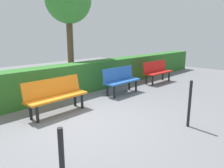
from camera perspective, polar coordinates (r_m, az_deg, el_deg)
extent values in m
plane|color=slate|center=(4.97, -8.32, -9.79)|extent=(19.54, 19.54, 0.00)
cube|color=red|center=(8.84, 12.21, 2.99)|extent=(1.49, 0.48, 0.05)
cube|color=red|center=(8.91, 11.26, 4.64)|extent=(1.48, 0.17, 0.42)
cylinder|color=black|center=(9.29, 14.93, 1.95)|extent=(0.07, 0.07, 0.39)
cylinder|color=black|center=(9.44, 13.37, 2.21)|extent=(0.07, 0.07, 0.39)
cylinder|color=black|center=(8.32, 10.75, 0.89)|extent=(0.07, 0.07, 0.39)
cylinder|color=black|center=(8.49, 9.09, 1.20)|extent=(0.07, 0.07, 0.39)
cube|color=blue|center=(7.01, 2.77, 0.68)|extent=(1.39, 0.43, 0.05)
cube|color=blue|center=(7.09, 1.64, 2.77)|extent=(1.39, 0.11, 0.42)
cylinder|color=black|center=(7.38, 6.42, -0.51)|extent=(0.07, 0.07, 0.39)
cylinder|color=black|center=(7.56, 4.62, -0.14)|extent=(0.07, 0.07, 0.39)
cylinder|color=black|center=(6.57, 0.61, -2.12)|extent=(0.07, 0.07, 0.39)
cylinder|color=black|center=(6.78, -1.24, -1.66)|extent=(0.07, 0.07, 0.39)
cube|color=orange|center=(5.41, -14.26, -3.47)|extent=(1.59, 0.46, 0.05)
cube|color=orange|center=(5.51, -15.50, -0.72)|extent=(1.58, 0.16, 0.42)
cylinder|color=black|center=(5.72, -7.95, -4.58)|extent=(0.07, 0.07, 0.39)
cylinder|color=black|center=(5.95, -9.82, -3.96)|extent=(0.07, 0.07, 0.39)
cylinder|color=black|center=(5.05, -19.24, -7.65)|extent=(0.07, 0.07, 0.39)
cylinder|color=black|center=(5.30, -20.82, -6.79)|extent=(0.07, 0.07, 0.39)
cube|color=#2D6B28|center=(7.00, -11.57, 1.09)|extent=(15.54, 0.64, 0.99)
cylinder|color=brown|center=(9.13, -11.00, 9.25)|extent=(0.26, 0.26, 2.69)
sphere|color=#3D8C38|center=(9.21, -11.55, 21.07)|extent=(1.82, 1.82, 1.82)
cylinder|color=black|center=(4.78, 19.92, -5.00)|extent=(0.06, 0.06, 1.00)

